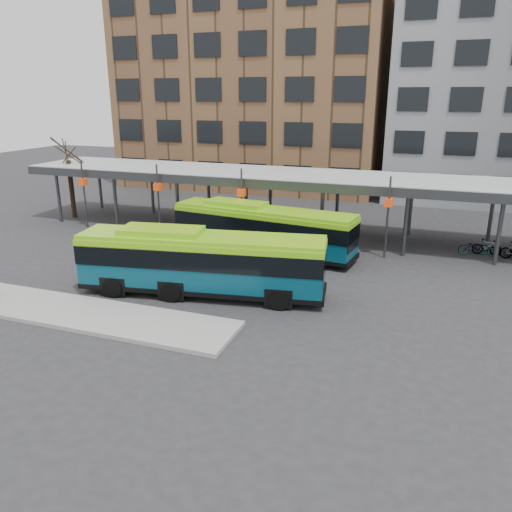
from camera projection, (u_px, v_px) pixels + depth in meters
The scene contains 7 objects.
ground at pixel (226, 306), 22.63m from camera, with size 120.00×120.00×0.00m, color #28282B.
boarding_island at pixel (83, 313), 21.68m from camera, with size 14.00×3.00×0.18m, color gray.
canopy at pixel (300, 178), 32.97m from camera, with size 40.00×6.53×4.80m.
tree at pixel (71, 186), 38.41m from camera, with size 1.64×1.64×5.60m.
building_brick at pixel (256, 76), 51.11m from camera, with size 26.00×14.00×22.00m, color brown.
bus_front at pixel (201, 261), 23.54m from camera, with size 11.85×4.27×3.20m.
bus_rear at pixel (262, 228), 29.65m from camera, with size 11.29×3.76×3.05m.
Camera 1 is at (8.30, -19.15, 9.15)m, focal length 35.00 mm.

